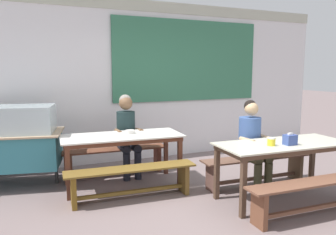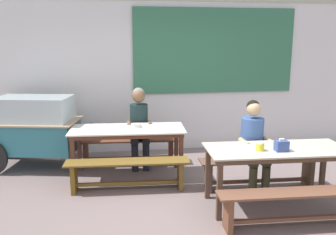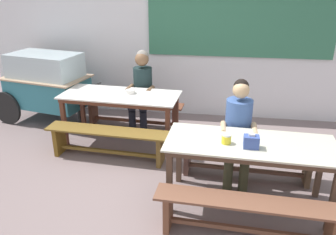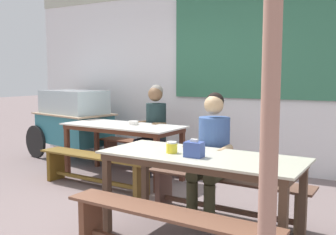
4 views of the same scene
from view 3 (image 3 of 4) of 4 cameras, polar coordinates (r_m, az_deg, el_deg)
The scene contains 14 objects.
ground_plane at distance 4.27m, azimuth 1.29°, elevation -11.12°, with size 40.00×40.00×0.00m, color slate.
backdrop_wall at distance 6.05m, azimuth 4.97°, elevation 14.64°, with size 7.54×0.23×2.96m.
dining_table_far at distance 5.12m, azimuth -7.90°, elevation 3.07°, with size 1.77×0.84×0.76m.
dining_table_near at distance 3.71m, azimuth 13.45°, elevation -5.10°, with size 1.80×0.81×0.76m.
bench_far_back at distance 5.76m, azimuth -5.81°, elevation 1.13°, with size 1.69×0.40×0.43m.
bench_far_front at distance 4.79m, azimuth -9.93°, elevation -3.61°, with size 1.74×0.42×0.43m.
bench_near_back at distance 4.39m, azimuth 12.86°, elevation -6.39°, with size 1.72×0.39×0.43m.
bench_near_front at distance 3.43m, azimuth 13.03°, elevation -15.25°, with size 1.77×0.36×0.43m.
food_cart at distance 6.22m, azimuth -19.61°, elevation 5.57°, with size 1.85×1.13×1.19m.
person_right_near_table at distance 4.14m, azimuth 11.59°, elevation -1.53°, with size 0.43×0.54×1.27m.
person_center_facing at distance 5.49m, azimuth -4.39°, elevation 5.10°, with size 0.42×0.57×1.31m.
tissue_box at distance 3.54m, azimuth 13.67°, elevation -3.92°, with size 0.15×0.11×0.15m.
condiment_jar at distance 3.58m, azimuth 9.67°, elevation -3.53°, with size 0.10×0.10×0.10m.
soup_bowl at distance 5.11m, azimuth -6.27°, elevation 4.30°, with size 0.14×0.14×0.05m, color silver.
Camera 3 is at (0.46, -3.54, 2.35)m, focal length 36.68 mm.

